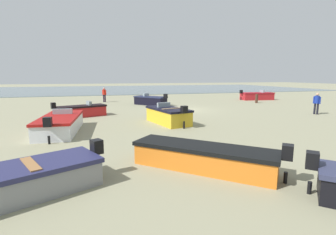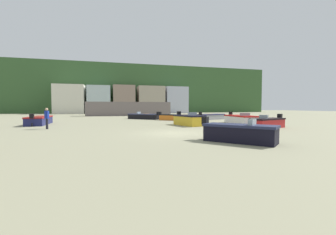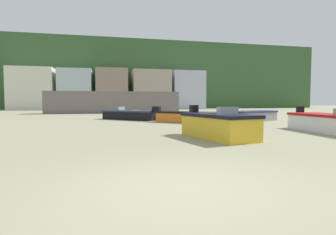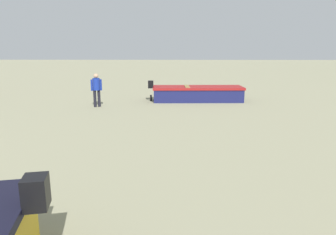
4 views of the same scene
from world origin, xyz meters
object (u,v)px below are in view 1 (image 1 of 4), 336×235
at_px(boat_orange_3, 204,157).
at_px(beach_walker_foreground, 104,93).
at_px(boat_red_5, 81,111).
at_px(boat_yellow_8, 168,115).
at_px(beach_walker_distant, 317,102).
at_px(mooring_post_near_water, 257,99).
at_px(boat_black_7, 151,100).
at_px(boat_red_1, 257,96).
at_px(boat_white_0, 60,124).
at_px(boat_grey_6, 9,184).

height_order(boat_orange_3, beach_walker_foreground, beach_walker_foreground).
relative_size(boat_red_5, beach_walker_foreground, 2.27).
bearing_deg(boat_red_5, boat_yellow_8, 31.35).
height_order(boat_red_5, beach_walker_distant, beach_walker_distant).
bearing_deg(mooring_post_near_water, boat_orange_3, 50.22).
xyz_separation_m(boat_black_7, boat_yellow_8, (1.06, 9.92, 0.04)).
height_order(boat_black_7, beach_walker_foreground, beach_walker_foreground).
bearing_deg(boat_red_1, mooring_post_near_water, -29.67).
height_order(boat_red_5, mooring_post_near_water, boat_red_5).
distance_m(boat_white_0, beach_walker_distant, 17.77).
bearing_deg(boat_red_1, beach_walker_foreground, -91.26).
distance_m(boat_black_7, beach_walker_foreground, 6.02).
relative_size(mooring_post_near_water, beach_walker_distant, 0.58).
distance_m(boat_red_1, boat_black_7, 13.73).
bearing_deg(boat_orange_3, beach_walker_foreground, 48.57).
bearing_deg(mooring_post_near_water, beach_walker_foreground, -19.43).
relative_size(boat_orange_3, boat_black_7, 1.18).
bearing_deg(boat_grey_6, mooring_post_near_water, -72.91).
relative_size(boat_red_1, beach_walker_distant, 2.61).
distance_m(boat_red_1, boat_red_5, 21.30).
xyz_separation_m(boat_white_0, beach_walker_distant, (-17.73, -1.19, 0.52)).
distance_m(boat_orange_3, boat_grey_6, 5.16).
distance_m(boat_orange_3, boat_black_7, 17.65).
xyz_separation_m(boat_yellow_8, mooring_post_near_water, (-12.38, -8.57, -0.02)).
bearing_deg(boat_grey_6, boat_orange_3, -109.08).
bearing_deg(boat_orange_3, boat_red_5, 62.28).
bearing_deg(boat_yellow_8, boat_grey_6, -139.87).
bearing_deg(boat_white_0, mooring_post_near_water, 31.38).
relative_size(boat_yellow_8, mooring_post_near_water, 4.02).
bearing_deg(boat_red_1, boat_orange_3, -32.96).
bearing_deg(boat_red_5, beach_walker_foreground, 148.53).
bearing_deg(beach_walker_foreground, boat_orange_3, 135.65).
bearing_deg(boat_grey_6, boat_black_7, -46.77).
bearing_deg(boat_red_5, boat_black_7, 112.32).
relative_size(boat_black_7, beach_walker_distant, 2.11).
bearing_deg(mooring_post_near_water, boat_red_1, -125.89).
bearing_deg(mooring_post_near_water, boat_white_0, 27.02).
bearing_deg(beach_walker_distant, mooring_post_near_water, 153.43).
distance_m(boat_white_0, boat_orange_3, 8.39).
height_order(boat_red_1, beach_walker_foreground, beach_walker_foreground).
distance_m(mooring_post_near_water, beach_walker_foreground, 16.60).
distance_m(boat_white_0, boat_grey_6, 7.32).
relative_size(boat_red_5, mooring_post_near_water, 3.93).
height_order(boat_black_7, boat_yellow_8, boat_yellow_8).
bearing_deg(boat_yellow_8, boat_red_5, 129.23).
bearing_deg(beach_walker_distant, boat_yellow_8, -110.17).
bearing_deg(beach_walker_distant, boat_grey_6, -86.73).
xyz_separation_m(boat_red_1, boat_grey_6, (20.89, 19.84, -0.08)).
bearing_deg(boat_white_0, boat_red_1, 35.60).
height_order(boat_white_0, boat_red_5, boat_white_0).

